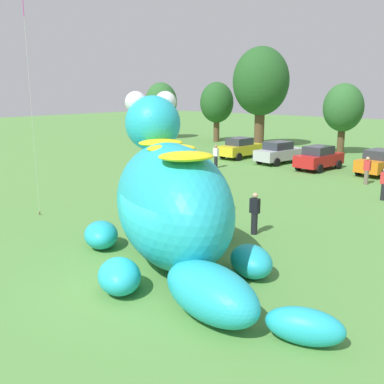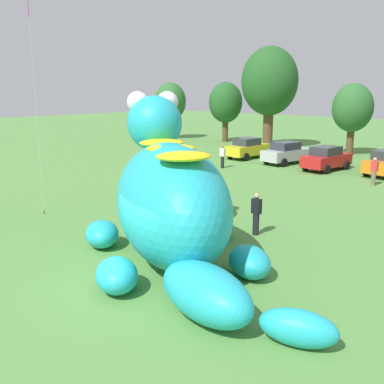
{
  "view_description": "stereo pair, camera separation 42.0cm",
  "coord_description": "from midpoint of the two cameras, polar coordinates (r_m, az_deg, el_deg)",
  "views": [
    {
      "loc": [
        9.54,
        -8.31,
        5.72
      ],
      "look_at": [
        -0.47,
        2.98,
        2.22
      ],
      "focal_mm": 41.79,
      "sensor_mm": 36.0,
      "label": 1
    },
    {
      "loc": [
        9.85,
        -8.02,
        5.72
      ],
      "look_at": [
        -0.47,
        2.98,
        2.22
      ],
      "focal_mm": 41.79,
      "sensor_mm": 36.0,
      "label": 2
    }
  ],
  "objects": [
    {
      "name": "tree_centre_left",
      "position": [
        41.95,
        20.09,
        10.0
      ],
      "size": [
        3.49,
        3.49,
        6.19
      ],
      "color": "brown",
      "rests_on": "ground"
    },
    {
      "name": "ground_plane",
      "position": [
        13.9,
        -6.24,
        -11.3
      ],
      "size": [
        160.0,
        160.0,
        0.0
      ],
      "primitive_type": "plane",
      "color": "#568E42"
    },
    {
      "name": "tree_mid_left",
      "position": [
        45.06,
        10.15,
        13.65
      ],
      "size": [
        5.46,
        5.46,
        9.7
      ],
      "color": "brown",
      "rests_on": "ground"
    },
    {
      "name": "car_red",
      "position": [
        33.41,
        17.12,
        4.12
      ],
      "size": [
        2.24,
        4.25,
        1.72
      ],
      "color": "red",
      "rests_on": "ground"
    },
    {
      "name": "spectator_near_inflatable",
      "position": [
        32.95,
        4.28,
        4.53
      ],
      "size": [
        0.38,
        0.26,
        1.71
      ],
      "color": "black",
      "rests_on": "ground"
    },
    {
      "name": "spectator_wandering",
      "position": [
        17.96,
        8.86,
        -2.82
      ],
      "size": [
        0.38,
        0.26,
        1.71
      ],
      "color": "black",
      "rests_on": "ground"
    },
    {
      "name": "car_yellow",
      "position": [
        37.86,
        7.43,
        5.58
      ],
      "size": [
        2.11,
        4.18,
        1.72
      ],
      "color": "yellow",
      "rests_on": "ground"
    },
    {
      "name": "giant_inflatable_creature",
      "position": [
        14.81,
        -1.76,
        -1.25
      ],
      "size": [
        10.91,
        7.63,
        5.63
      ],
      "color": "#23B2C6",
      "rests_on": "ground"
    },
    {
      "name": "tree_far_left",
      "position": [
        52.62,
        -2.56,
        11.4
      ],
      "size": [
        3.62,
        3.62,
        6.43
      ],
      "color": "brown",
      "rests_on": "ground"
    },
    {
      "name": "tree_left",
      "position": [
        49.47,
        4.56,
        11.27
      ],
      "size": [
        3.62,
        3.62,
        6.43
      ],
      "color": "brown",
      "rests_on": "ground"
    },
    {
      "name": "spectator_by_cars",
      "position": [
        29.07,
        22.6,
        2.41
      ],
      "size": [
        0.38,
        0.26,
        1.71
      ],
      "color": "#726656",
      "rests_on": "ground"
    },
    {
      "name": "car_silver",
      "position": [
        35.54,
        12.26,
        4.9
      ],
      "size": [
        2.41,
        4.31,
        1.72
      ],
      "color": "#B7BABF",
      "rests_on": "ground"
    }
  ]
}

